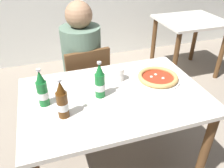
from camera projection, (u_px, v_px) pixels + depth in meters
The scene contains 11 objects.
ground_plane at pixel (114, 168), 1.90m from camera, with size 8.00×8.00×0.00m, color gray.
dining_table_main at pixel (114, 108), 1.56m from camera, with size 1.20×0.80×0.75m.
chair_behind_table at pixel (86, 83), 2.12m from camera, with size 0.44×0.44×0.85m.
diner_seated at pixel (83, 71), 2.10m from camera, with size 0.34×0.34×1.21m.
dining_table_background at pixel (189, 31), 2.97m from camera, with size 0.80×0.70×0.75m.
pizza_margherita_near at pixel (158, 78), 1.64m from camera, with size 0.31×0.31×0.04m.
beer_bottle_left at pixel (62, 101), 1.26m from camera, with size 0.07×0.07×0.25m.
beer_bottle_center at pixel (100, 82), 1.43m from camera, with size 0.07×0.07×0.25m.
beer_bottle_right at pixel (42, 90), 1.36m from camera, with size 0.07×0.07×0.25m.
napkin_with_cutlery at pixel (107, 117), 1.31m from camera, with size 0.20×0.20×0.01m.
paper_cup at pixel (119, 74), 1.63m from camera, with size 0.07×0.07×0.10m, color white.
Camera 1 is at (-0.39, -1.16, 1.61)m, focal length 36.78 mm.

